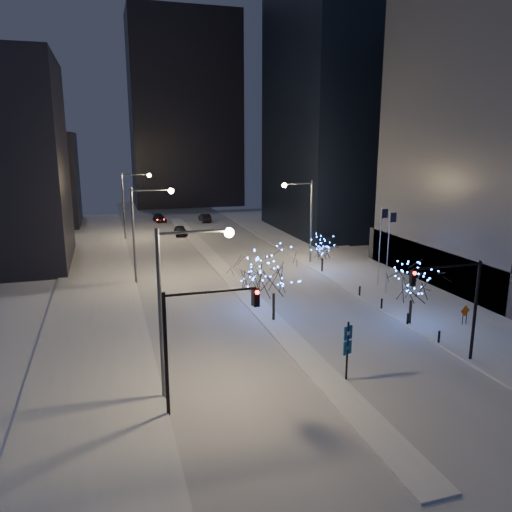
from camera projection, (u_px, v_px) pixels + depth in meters
name	position (u px, v px, depth m)	size (l,w,h in m)	color
ground	(336.00, 389.00, 30.00)	(160.00, 160.00, 0.00)	white
road	(214.00, 260.00, 62.63)	(20.00, 130.00, 0.02)	#B4BAC4
median	(223.00, 269.00, 57.95)	(2.00, 80.00, 0.15)	silver
east_sidewalk	(382.00, 281.00, 52.86)	(10.00, 90.00, 0.15)	silver
west_sidewalk	(96.00, 307.00, 44.68)	(8.00, 90.00, 0.15)	silver
filler_west_far	(23.00, 180.00, 86.13)	(18.00, 16.00, 16.00)	black
horizon_block	(185.00, 112.00, 112.75)	(24.00, 14.00, 42.00)	black
street_lamp_w_near	(179.00, 289.00, 27.87)	(4.40, 0.56, 10.00)	#595E66
street_lamp_w_mid	(143.00, 222.00, 51.19)	(4.40, 0.56, 10.00)	#595E66
street_lamp_w_far	(130.00, 196.00, 74.50)	(4.40, 0.56, 10.00)	#595E66
street_lamp_east	(304.00, 211.00, 59.36)	(3.90, 0.56, 10.00)	#595E66
traffic_signal_west	(195.00, 330.00, 26.54)	(5.26, 0.43, 7.00)	black
traffic_signal_east	(457.00, 296.00, 32.38)	(5.26, 0.43, 7.00)	black
flagpoles	(385.00, 243.00, 48.77)	(1.35, 2.60, 8.00)	silver
bollards	(394.00, 311.00, 42.07)	(0.16, 12.16, 0.90)	black
car_near	(181.00, 231.00, 78.57)	(1.80, 4.48, 1.53)	black
car_mid	(205.00, 218.00, 92.01)	(1.58, 4.53, 1.49)	black
car_far	(159.00, 218.00, 92.00)	(1.85, 4.56, 1.32)	black
holiday_tree_median_near	(274.00, 273.00, 40.39)	(6.02, 6.02, 6.05)	black
holiday_tree_median_far	(252.00, 275.00, 44.19)	(3.73, 3.73, 4.23)	black
holiday_tree_plaza_near	(412.00, 283.00, 39.76)	(4.53, 4.53, 5.21)	black
holiday_tree_plaza_far	(323.00, 248.00, 55.99)	(3.85, 3.85, 4.06)	black
wayfinding_sign	(348.00, 344.00, 30.74)	(0.66, 0.33, 3.81)	black
construction_sign	(465.00, 313.00, 40.03)	(0.98, 0.19, 1.63)	black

